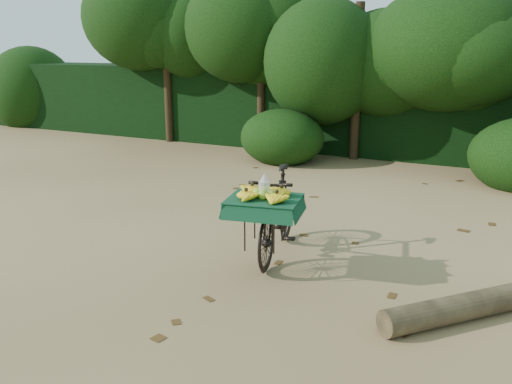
% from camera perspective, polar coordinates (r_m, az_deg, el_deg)
% --- Properties ---
extents(ground, '(80.00, 80.00, 0.00)m').
position_cam_1_polar(ground, '(6.13, 11.94, -6.96)').
color(ground, tan).
rests_on(ground, ground).
extents(vendor_bicycle, '(0.92, 1.79, 0.99)m').
position_cam_1_polar(vendor_bicycle, '(5.96, 2.22, -2.16)').
color(vendor_bicycle, black).
rests_on(vendor_bicycle, ground).
extents(hedge_backdrop, '(26.00, 1.80, 1.80)m').
position_cam_1_polar(hedge_backdrop, '(11.99, 20.17, 7.60)').
color(hedge_backdrop, black).
rests_on(hedge_backdrop, ground).
extents(tree_row, '(14.50, 2.00, 4.00)m').
position_cam_1_polar(tree_row, '(11.22, 16.79, 13.08)').
color(tree_row, black).
rests_on(tree_row, ground).
extents(bush_clumps, '(8.80, 1.70, 0.90)m').
position_cam_1_polar(bush_clumps, '(10.03, 21.33, 3.59)').
color(bush_clumps, black).
rests_on(bush_clumps, ground).
extents(leaf_litter, '(7.00, 7.30, 0.01)m').
position_cam_1_polar(leaf_litter, '(6.72, 13.40, -5.02)').
color(leaf_litter, '#4B3114').
rests_on(leaf_litter, ground).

